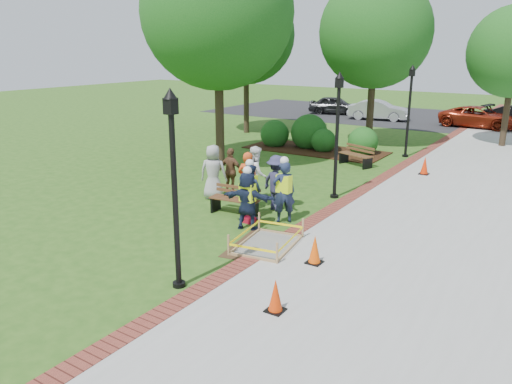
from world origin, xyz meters
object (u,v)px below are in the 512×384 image
Objects in this scene: hivis_worker_b at (284,190)px; hivis_worker_c at (250,189)px; bench_near at (235,206)px; lamp_near at (174,176)px; hivis_worker_a at (247,198)px; cone_front at (276,296)px; wet_concrete_pad at (267,238)px.

hivis_worker_b is 1.10× the size of hivis_worker_c.
bench_near is 0.38× the size of lamp_near.
hivis_worker_b is (0.58, 1.05, 0.07)m from hivis_worker_a.
cone_front is 0.38× the size of hivis_worker_a.
bench_near is 6.09m from cone_front.
lamp_near is (1.85, -4.65, 2.21)m from bench_near.
lamp_near is at bearing -74.70° from hivis_worker_c.
hivis_worker_c is at bearing 105.30° from lamp_near.
hivis_worker_b is at bearing 7.02° from bench_near.
hivis_worker_b reaches higher than bench_near.
bench_near is at bearing 141.54° from hivis_worker_a.
lamp_near reaches higher than hivis_worker_b.
cone_front is at bearing -46.79° from bench_near.
wet_concrete_pad is 1.38× the size of hivis_worker_a.
wet_concrete_pad is at bearing -44.90° from hivis_worker_c.
lamp_near is at bearing -87.63° from hivis_worker_b.
hivis_worker_a is 1.01× the size of hivis_worker_c.
hivis_worker_b is (-0.60, 1.86, 0.75)m from wet_concrete_pad.
lamp_near is 2.14× the size of hivis_worker_b.
wet_concrete_pad is 3.76m from lamp_near.
hivis_worker_b is at bearing 92.37° from lamp_near.
lamp_near is 2.32× the size of hivis_worker_a.
bench_near is at bearing -179.49° from hivis_worker_c.
hivis_worker_c is (-3.60, 4.44, 0.57)m from cone_front.
bench_near is at bearing 143.49° from wet_concrete_pad.
lamp_near is 5.08m from hivis_worker_c.
hivis_worker_a is at bearing -118.65° from hivis_worker_b.
lamp_near is at bearing -78.46° from hivis_worker_a.
wet_concrete_pad is 1.58m from hivis_worker_a.
hivis_worker_a is at bearing -38.46° from bench_near.
cone_front is at bearing -51.01° from hivis_worker_c.
hivis_worker_a is (1.07, -0.85, 0.64)m from bench_near.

